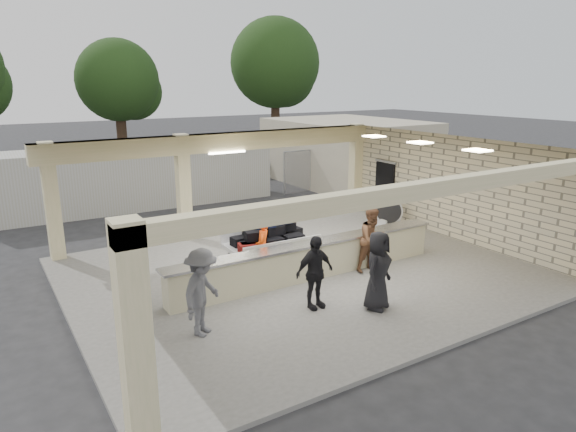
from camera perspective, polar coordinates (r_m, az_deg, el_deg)
ground at (r=14.31m, az=1.38°, el=-6.54°), size 120.00×120.00×0.00m
pavilion at (r=14.52m, az=0.68°, el=-0.60°), size 12.01×10.00×3.55m
baggage_counter at (r=13.72m, az=2.55°, el=-4.90°), size 8.20×0.58×0.98m
luggage_cart at (r=14.51m, az=-2.05°, el=-2.63°), size 2.46×1.56×1.41m
drum_fan at (r=18.72m, az=11.11°, el=0.55°), size 0.98×0.84×1.08m
baggage_handler at (r=13.75m, az=-2.83°, el=-3.51°), size 0.61×0.65×1.58m
passenger_a at (r=14.20m, az=9.37°, el=-2.58°), size 0.89×0.40×1.82m
passenger_b at (r=11.82m, az=2.98°, el=-6.27°), size 1.03×0.42×1.73m
passenger_c at (r=10.74m, az=-9.55°, el=-8.35°), size 1.19×1.09×1.86m
passenger_d at (r=11.94m, az=9.95°, el=-5.97°), size 0.97×0.72×1.85m
car_white_a at (r=29.65m, az=1.16°, el=6.13°), size 5.41×3.66×1.41m
car_white_b at (r=31.59m, az=4.39°, el=6.57°), size 4.54×2.82×1.34m
car_dark at (r=29.07m, az=-4.24°, el=5.81°), size 4.09×2.06×1.30m
container_white at (r=22.58m, az=-16.71°, el=4.18°), size 11.79×2.61×2.54m
fence at (r=27.54m, az=10.32°, el=5.95°), size 12.06×0.06×2.03m
tree_mid at (r=38.50m, az=-17.98°, el=13.82°), size 6.00×5.60×8.00m
tree_right at (r=42.26m, az=-1.17°, el=16.24°), size 7.20×7.00×10.00m
adjacent_building at (r=27.25m, az=6.60°, el=7.16°), size 6.00×8.00×3.20m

